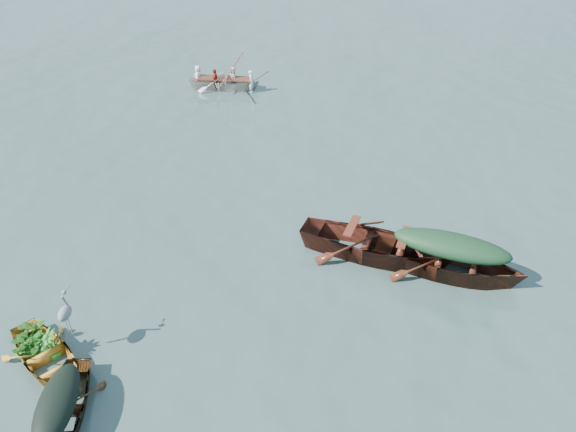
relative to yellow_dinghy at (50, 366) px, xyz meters
name	(u,v)px	position (x,y,z in m)	size (l,w,h in m)	color
ground	(263,319)	(3.86, 1.70, 0.00)	(140.00, 140.00, 0.00)	#39514D
yellow_dinghy	(50,366)	(0.00, 0.00, 0.00)	(1.25, 2.90, 0.76)	orange
dark_covered_boat	(63,423)	(0.80, -1.16, 0.00)	(1.16, 3.11, 0.74)	#533113
green_tarp_boat	(446,274)	(7.84, 3.58, 0.00)	(1.47, 4.72, 1.12)	#4C2611
open_wooden_boat	(375,258)	(6.22, 4.02, 0.00)	(1.59, 5.10, 1.24)	#511B14
rowed_boat	(225,89)	(0.49, 14.31, 0.00)	(1.18, 3.92, 0.91)	white
dark_tarp_cover	(56,401)	(0.80, -1.16, 0.57)	(0.64, 1.71, 0.40)	black
green_tarp_cover	(452,246)	(7.84, 3.58, 0.82)	(0.81, 2.60, 0.52)	#13301C
thwart_benches	(377,236)	(6.22, 4.02, 0.64)	(0.95, 2.55, 0.04)	#572314
heron	(66,319)	(0.32, 0.45, 0.84)	(0.28, 0.40, 0.92)	gray
dinghy_weeds	(30,324)	(-0.40, 0.38, 0.68)	(0.70, 0.90, 0.60)	#27661A
rowers	(224,69)	(0.49, 14.31, 0.84)	(1.06, 2.74, 0.76)	white
oars	(225,78)	(0.49, 14.31, 0.49)	(2.60, 0.60, 0.06)	brown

